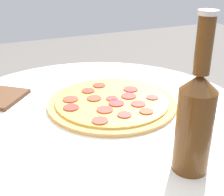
% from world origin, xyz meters
% --- Properties ---
extents(table, '(0.86, 0.86, 0.76)m').
position_xyz_m(table, '(0.00, 0.00, 0.57)').
color(table, silver).
rests_on(table, ground_plane).
extents(pizza, '(0.36, 0.36, 0.02)m').
position_xyz_m(pizza, '(0.02, -0.06, 0.77)').
color(pizza, tan).
rests_on(pizza, table).
extents(beer_bottle, '(0.07, 0.07, 0.30)m').
position_xyz_m(beer_bottle, '(-0.31, -0.08, 0.88)').
color(beer_bottle, '#563314').
rests_on(beer_bottle, table).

